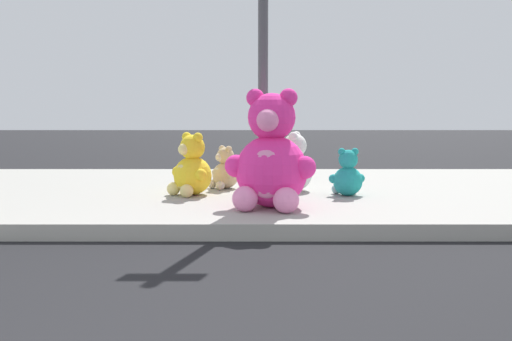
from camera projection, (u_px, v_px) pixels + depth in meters
sidewalk at (182, 194)px, 6.79m from camera, size 28.00×4.40×0.15m
sign_pole at (261, 43)px, 5.80m from camera, size 0.56×0.11×3.20m
plush_pink_large at (269, 161)px, 5.36m from camera, size 0.91×0.84×1.19m
plush_white at (291, 167)px, 6.53m from camera, size 0.51×0.55×0.72m
plush_yellow at (189, 170)px, 6.19m from camera, size 0.52×0.52×0.73m
plush_tan at (223, 171)px, 6.71m from camera, size 0.39×0.38×0.54m
plush_teal at (346, 176)px, 6.16m from camera, size 0.42×0.38×0.55m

